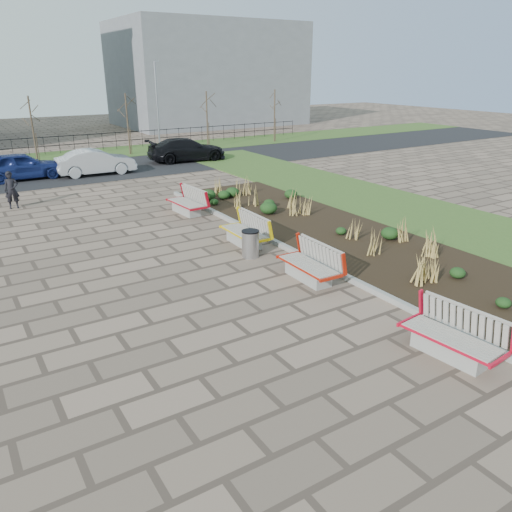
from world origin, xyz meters
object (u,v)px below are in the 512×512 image
car_black (187,150)px  litter_bin (250,244)px  bench_a (451,335)px  bench_c (244,231)px  car_blue (21,166)px  lamp_east (157,108)px  bench_b (308,263)px  car_silver (96,162)px  pedestrian (12,190)px  bench_d (186,201)px

car_black → litter_bin: bearing=167.7°
bench_a → car_black: bearing=71.7°
bench_c → car_blue: car_blue is taller
lamp_east → car_blue: bearing=-154.6°
bench_b → car_black: 20.04m
litter_bin → bench_b: bearing=-80.4°
bench_b → bench_c: bearing=91.2°
bench_a → litter_bin: bench_a is taller
bench_b → car_black: bearing=76.1°
car_silver → lamp_east: size_ratio=0.70×
bench_c → lamp_east: lamp_east is taller
bench_a → bench_c: same height
car_silver → pedestrian: bearing=139.6°
car_black → lamp_east: lamp_east is taller
bench_c → litter_bin: size_ratio=2.49×
bench_b → bench_c: 3.51m
lamp_east → pedestrian: bearing=-135.7°
bench_d → litter_bin: bearing=-98.1°
bench_c → car_blue: (-4.60, 15.27, 0.25)m
lamp_east → car_black: bearing=-86.8°
bench_c → bench_b: bearing=-88.7°
bench_d → litter_bin: size_ratio=2.49×
bench_c → pedestrian: size_ratio=1.34×
pedestrian → lamp_east: size_ratio=0.26×
pedestrian → car_blue: 6.17m
pedestrian → car_black: (11.08, 6.61, -0.05)m
bench_a → bench_c: (0.00, 8.23, 0.00)m
bench_b → litter_bin: 2.45m
car_black → bench_d: bearing=161.2°
bench_a → car_blue: size_ratio=0.49×
litter_bin → car_black: bearing=71.6°
pedestrian → car_blue: size_ratio=0.37×
car_silver → bench_a: bearing=-175.0°
bench_a → bench_b: (0.00, 4.73, 0.00)m
pedestrian → litter_bin: bearing=-55.2°
car_silver → car_black: 6.25m
bench_d → car_black: car_black is taller
bench_d → litter_bin: 5.70m
pedestrian → bench_c: bearing=-50.6°
bench_c → pedestrian: 10.93m
litter_bin → car_silver: 15.62m
bench_a → bench_b: 4.73m
car_blue → bench_b: bearing=-166.7°
bench_d → lamp_east: bearing=67.9°
car_blue → car_silver: 3.79m
bench_d → car_blue: (-4.60, 10.68, 0.25)m
bench_c → lamp_east: 20.62m
bench_a → litter_bin: size_ratio=2.49×
bench_b → pedestrian: 14.02m
litter_bin → car_silver: bearing=91.8°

